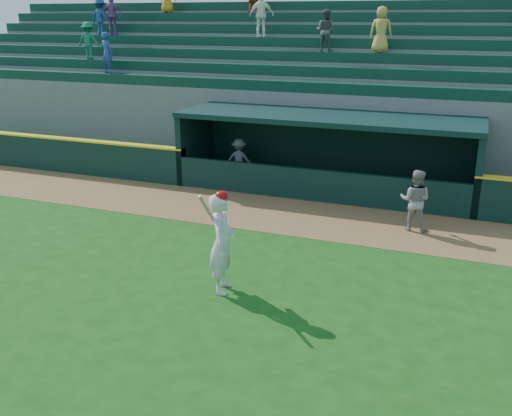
% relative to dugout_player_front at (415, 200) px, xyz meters
% --- Properties ---
extents(ground, '(120.00, 120.00, 0.00)m').
position_rel_dugout_player_front_xyz_m(ground, '(-3.12, -5.03, -0.82)').
color(ground, '#164912').
rests_on(ground, ground).
extents(warning_track, '(40.00, 3.00, 0.01)m').
position_rel_dugout_player_front_xyz_m(warning_track, '(-3.12, -0.13, -0.81)').
color(warning_track, brown).
rests_on(warning_track, ground).
extents(field_wall_left, '(15.50, 0.30, 1.20)m').
position_rel_dugout_player_front_xyz_m(field_wall_left, '(-15.37, 1.52, -0.22)').
color(field_wall_left, black).
rests_on(field_wall_left, ground).
extents(wall_stripe_left, '(15.50, 0.32, 0.06)m').
position_rel_dugout_player_front_xyz_m(wall_stripe_left, '(-15.37, 1.52, 0.41)').
color(wall_stripe_left, yellow).
rests_on(wall_stripe_left, field_wall_left).
extents(dugout_player_front, '(0.83, 0.66, 1.63)m').
position_rel_dugout_player_front_xyz_m(dugout_player_front, '(0.00, 0.00, 0.00)').
color(dugout_player_front, gray).
rests_on(dugout_player_front, ground).
extents(dugout_player_inside, '(1.01, 0.68, 1.44)m').
position_rel_dugout_player_front_xyz_m(dugout_player_inside, '(-6.19, 2.84, -0.10)').
color(dugout_player_inside, gray).
rests_on(dugout_player_inside, ground).
extents(dugout, '(9.40, 2.80, 2.46)m').
position_rel_dugout_player_front_xyz_m(dugout, '(-3.12, 2.97, 0.54)').
color(dugout, slate).
rests_on(dugout, ground).
extents(stands, '(34.50, 6.27, 7.03)m').
position_rel_dugout_player_front_xyz_m(stands, '(-3.14, 7.53, 1.58)').
color(stands, slate).
rests_on(stands, ground).
extents(batter_at_plate, '(0.69, 0.91, 2.16)m').
position_rel_dugout_player_front_xyz_m(batter_at_plate, '(-3.23, -5.03, 0.25)').
color(batter_at_plate, silver).
rests_on(batter_at_plate, ground).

